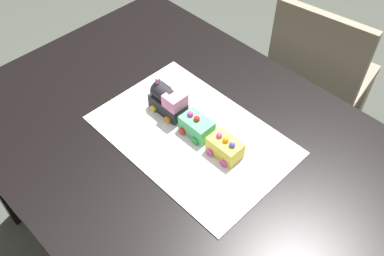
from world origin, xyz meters
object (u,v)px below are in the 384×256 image
Objects in this scene: cake_car_flatbed_mint_green at (197,126)px; cake_car_caboose_lemon at (225,147)px; dining_table at (180,157)px; chair at (318,78)px; cake_locomotive at (168,101)px.

cake_car_caboose_lemon is at bearing 0.00° from cake_car_flatbed_mint_green.
chair is at bearing 89.06° from dining_table.
cake_car_caboose_lemon is at bearing 17.60° from dining_table.
cake_car_flatbed_mint_green is at bearing 0.00° from cake_locomotive.
cake_car_flatbed_mint_green is 0.12m from cake_car_caboose_lemon.
cake_locomotive is at bearing -180.00° from cake_car_caboose_lemon.
cake_locomotive is at bearing -180.00° from cake_car_flatbed_mint_green.
dining_table is 1.63× the size of chair.
chair is 6.14× the size of cake_locomotive.
dining_table is at bearing 80.37° from chair.
cake_locomotive is 0.25m from cake_car_caboose_lemon.
cake_car_flatbed_mint_green reaches higher than dining_table.
chair is 8.60× the size of cake_car_flatbed_mint_green.
cake_car_caboose_lemon is at bearing 0.00° from cake_locomotive.
cake_car_caboose_lemon is (0.25, 0.00, -0.02)m from cake_locomotive.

